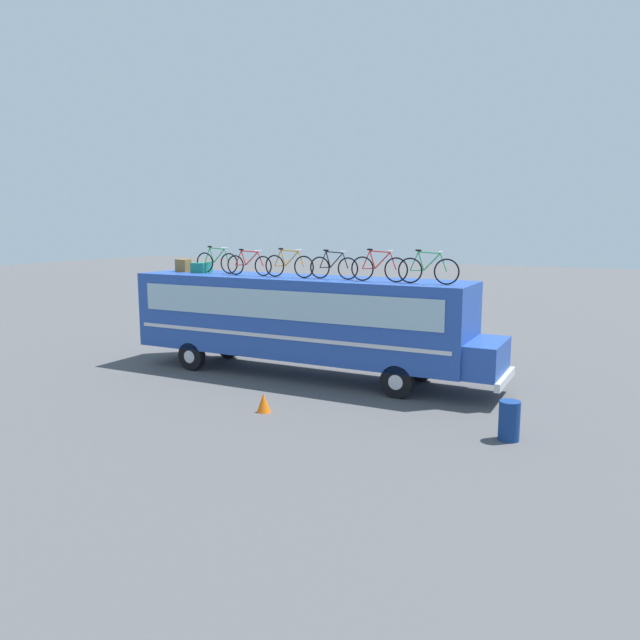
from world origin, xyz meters
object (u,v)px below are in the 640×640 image
(luggage_bag_1, at_px, (183,265))
(luggage_bag_2, at_px, (201,268))
(rooftop_bicycle_3, at_px, (289,265))
(rooftop_bicycle_2, at_px, (249,264))
(traffic_cone, at_px, (264,402))
(trash_bin, at_px, (509,421))
(rooftop_bicycle_1, at_px, (217,262))
(rooftop_bicycle_5, at_px, (379,268))
(rooftop_bicycle_6, at_px, (428,270))
(bus, at_px, (302,317))
(rooftop_bicycle_4, at_px, (334,267))

(luggage_bag_1, bearing_deg, luggage_bag_2, -0.88)
(luggage_bag_2, xyz_separation_m, rooftop_bicycle_3, (3.80, -0.37, 0.22))
(rooftop_bicycle_2, distance_m, traffic_cone, 5.80)
(luggage_bag_2, height_order, trash_bin, luggage_bag_2)
(luggage_bag_2, relative_size, rooftop_bicycle_2, 0.32)
(rooftop_bicycle_1, height_order, traffic_cone, rooftop_bicycle_1)
(traffic_cone, bearing_deg, rooftop_bicycle_5, 63.83)
(rooftop_bicycle_1, height_order, rooftop_bicycle_6, rooftop_bicycle_6)
(luggage_bag_2, bearing_deg, bus, -0.77)
(luggage_bag_1, height_order, traffic_cone, luggage_bag_1)
(rooftop_bicycle_2, bearing_deg, traffic_cone, -52.29)
(luggage_bag_1, height_order, rooftop_bicycle_4, rooftop_bicycle_4)
(bus, xyz_separation_m, traffic_cone, (1.02, -3.98, -1.68))
(trash_bin, bearing_deg, rooftop_bicycle_5, 147.10)
(rooftop_bicycle_3, xyz_separation_m, trash_bin, (7.49, -2.87, -3.18))
(rooftop_bicycle_3, bearing_deg, luggage_bag_1, 175.25)
(rooftop_bicycle_2, xyz_separation_m, rooftop_bicycle_3, (1.58, -0.07, 0.02))
(luggage_bag_2, xyz_separation_m, rooftop_bicycle_4, (5.34, -0.27, 0.21))
(rooftop_bicycle_3, bearing_deg, rooftop_bicycle_5, -0.54)
(rooftop_bicycle_6, bearing_deg, rooftop_bicycle_2, 178.56)
(rooftop_bicycle_3, xyz_separation_m, rooftop_bicycle_6, (4.61, -0.09, 0.01))
(rooftop_bicycle_1, distance_m, rooftop_bicycle_6, 7.74)
(luggage_bag_2, height_order, traffic_cone, luggage_bag_2)
(luggage_bag_1, bearing_deg, rooftop_bicycle_3, -4.75)
(luggage_bag_2, relative_size, rooftop_bicycle_4, 0.34)
(rooftop_bicycle_4, height_order, rooftop_bicycle_5, rooftop_bicycle_5)
(rooftop_bicycle_4, distance_m, traffic_cone, 5.06)
(rooftop_bicycle_1, xyz_separation_m, traffic_cone, (4.43, -4.03, -3.39))
(trash_bin, bearing_deg, bus, 156.11)
(bus, xyz_separation_m, rooftop_bicycle_3, (-0.29, -0.32, 1.71))
(rooftop_bicycle_5, relative_size, traffic_cone, 3.49)
(rooftop_bicycle_1, bearing_deg, trash_bin, -16.98)
(bus, xyz_separation_m, trash_bin, (7.20, -3.19, -1.48))
(rooftop_bicycle_4, relative_size, rooftop_bicycle_6, 0.92)
(rooftop_bicycle_3, relative_size, traffic_cone, 3.46)
(luggage_bag_2, distance_m, trash_bin, 12.11)
(rooftop_bicycle_1, bearing_deg, rooftop_bicycle_3, -6.69)
(trash_bin, bearing_deg, rooftop_bicycle_4, 153.45)
(rooftop_bicycle_6, relative_size, trash_bin, 1.95)
(traffic_cone, bearing_deg, rooftop_bicycle_4, 86.50)
(rooftop_bicycle_1, bearing_deg, luggage_bag_1, 179.29)
(rooftop_bicycle_6, height_order, trash_bin, rooftop_bicycle_6)
(bus, height_order, rooftop_bicycle_5, rooftop_bicycle_5)
(bus, xyz_separation_m, rooftop_bicycle_6, (4.32, -0.40, 1.72))
(rooftop_bicycle_2, relative_size, rooftop_bicycle_5, 0.98)
(rooftop_bicycle_3, bearing_deg, luggage_bag_2, 174.40)
(rooftop_bicycle_3, height_order, trash_bin, rooftop_bicycle_3)
(rooftop_bicycle_1, height_order, rooftop_bicycle_5, rooftop_bicycle_5)
(luggage_bag_2, height_order, rooftop_bicycle_2, rooftop_bicycle_2)
(rooftop_bicycle_5, height_order, rooftop_bicycle_6, rooftop_bicycle_6)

